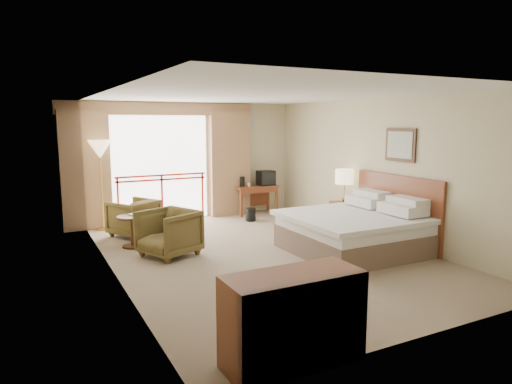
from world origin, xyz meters
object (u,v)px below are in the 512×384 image
nightstand (345,217)px  side_table (132,226)px  armchair_near (169,255)px  dresser (293,319)px  table_lamp (344,177)px  floor_lamp (100,153)px  armchair_far (134,236)px  wastebasket (251,215)px  bed (355,230)px  desk (254,192)px  tv (266,178)px

nightstand → side_table: bearing=172.3°
armchair_near → dresser: 3.98m
nightstand → table_lamp: (0.00, 0.05, 0.82)m
table_lamp → side_table: size_ratio=1.13×
table_lamp → floor_lamp: size_ratio=0.35×
armchair_near → side_table: (-0.43, 0.83, 0.39)m
armchair_far → side_table: bearing=46.4°
armchair_far → armchair_near: 1.68m
wastebasket → dresser: size_ratio=0.22×
armchair_far → dresser: (0.25, -5.62, 0.44)m
armchair_far → floor_lamp: (-0.44, 0.86, 1.63)m
bed → side_table: bearing=148.9°
wastebasket → desk: bearing=57.5°
bed → tv: 3.81m
desk → tv: tv is taller
armchair_far → side_table: 0.95m
table_lamp → armchair_near: size_ratio=0.75×
nightstand → floor_lamp: (-4.40, 2.54, 1.31)m
bed → desk: 3.82m
nightstand → wastebasket: nightstand is taller
armchair_near → dresser: size_ratio=0.66×
nightstand → armchair_near: 3.74m
bed → table_lamp: table_lamp is taller
desk → floor_lamp: 3.79m
desk → armchair_near: 3.96m
desk → dresser: 7.17m
bed → floor_lamp: (-3.66, 3.76, 1.25)m
desk → dresser: bearing=-110.2°
dresser → wastebasket: bearing=63.7°
desk → side_table: desk is taller
nightstand → desk: size_ratio=0.59×
desk → wastebasket: 0.99m
wastebasket → floor_lamp: size_ratio=0.16×
bed → wastebasket: 3.11m
floor_lamp → wastebasket: bearing=-12.6°
bed → armchair_far: bearing=137.9°
dresser → armchair_far: bearing=89.2°
nightstand → desk: bearing=110.2°
nightstand → tv: size_ratio=1.55×
nightstand → desk: 2.72m
table_lamp → wastebasket: bearing=125.0°
desk → side_table: bearing=-148.7°
bed → side_table: bed is taller
tv → floor_lamp: (-3.93, -0.01, 0.75)m
armchair_near → desk: bearing=107.4°
side_table → dresser: 4.80m
table_lamp → armchair_far: 4.43m
nightstand → side_table: size_ratio=1.09×
floor_lamp → armchair_near: bearing=-75.0°
tv → table_lamp: bearing=-86.2°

